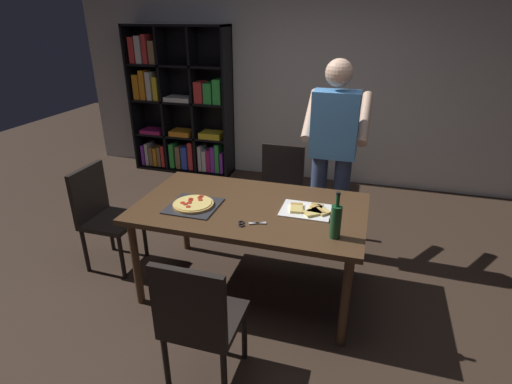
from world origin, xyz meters
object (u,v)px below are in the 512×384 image
bookshelf (181,108)px  kitchen_scissors (247,223)px  chair_near_camera (198,318)px  chair_left_end (102,211)px  dining_table (250,214)px  chair_far_side (280,186)px  pepperoni_pizza_on_tray (193,205)px  person_serving_pizza (333,150)px  wine_bottle (336,221)px

bookshelf → kitchen_scissors: bookshelf is taller
chair_near_camera → chair_left_end: size_ratio=1.00×
chair_near_camera → kitchen_scissors: chair_near_camera is taller
chair_near_camera → chair_left_end: same height
dining_table → chair_far_side: bearing=90.0°
dining_table → bookshelf: size_ratio=0.87×
pepperoni_pizza_on_tray → bookshelf: bearing=118.2°
chair_near_camera → person_serving_pizza: (0.51, 1.73, 0.49)m
chair_near_camera → chair_far_side: (0.00, 1.95, 0.00)m
person_serving_pizza → wine_bottle: 1.05m
person_serving_pizza → bookshelf: bearing=144.2°
bookshelf → dining_table: bearing=-53.7°
dining_table → pepperoni_pizza_on_tray: 0.43m
wine_bottle → kitchen_scissors: (-0.59, 0.00, -0.11)m
dining_table → pepperoni_pizza_on_tray: size_ratio=4.68×
chair_left_end → kitchen_scissors: size_ratio=4.54×
pepperoni_pizza_on_tray → wine_bottle: size_ratio=1.15×
chair_left_end → wine_bottle: bearing=-8.0°
chair_far_side → pepperoni_pizza_on_tray: chair_far_side is taller
wine_bottle → kitchen_scissors: size_ratio=1.60×
bookshelf → chair_near_camera: bearing=-62.5°
person_serving_pizza → chair_near_camera: bearing=-106.3°
chair_near_camera → kitchen_scissors: size_ratio=4.54×
kitchen_scissors → person_serving_pizza: bearing=66.9°
chair_left_end → pepperoni_pizza_on_tray: size_ratio=2.48×
chair_near_camera → pepperoni_pizza_on_tray: chair_near_camera is taller
person_serving_pizza → kitchen_scissors: size_ratio=8.84×
dining_table → wine_bottle: size_ratio=5.38×
chair_left_end → bookshelf: bookshelf is taller
chair_left_end → person_serving_pizza: size_ratio=0.51×
pepperoni_pizza_on_tray → kitchen_scissors: pepperoni_pizza_on_tray is taller
kitchen_scissors → chair_left_end: bearing=168.8°
chair_near_camera → person_serving_pizza: bearing=73.7°
chair_far_side → chair_left_end: same height
chair_near_camera → pepperoni_pizza_on_tray: bearing=115.5°
kitchen_scissors → dining_table: bearing=103.2°
chair_far_side → chair_left_end: bearing=-143.9°
chair_far_side → person_serving_pizza: size_ratio=0.51×
chair_near_camera → pepperoni_pizza_on_tray: 0.97m
chair_near_camera → wine_bottle: 1.02m
person_serving_pizza → wine_bottle: person_serving_pizza is taller
bookshelf → kitchen_scissors: 3.22m
chair_left_end → dining_table: bearing=0.0°
dining_table → wine_bottle: bearing=-23.1°
dining_table → pepperoni_pizza_on_tray: (-0.40, -0.13, 0.09)m
chair_left_end → wine_bottle: size_ratio=2.85×
person_serving_pizza → chair_left_end: bearing=-157.7°
bookshelf → wine_bottle: bearing=-47.9°
wine_bottle → dining_table: bearing=156.9°
pepperoni_pizza_on_tray → person_serving_pizza: bearing=44.2°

